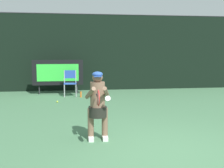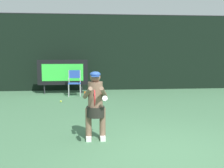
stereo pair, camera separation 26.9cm
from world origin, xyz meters
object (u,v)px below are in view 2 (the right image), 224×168
scoreboard (63,72)px  umpire_chair (74,81)px  tennis_player (95,103)px  water_bottle (85,94)px  tennis_ball_loose (61,101)px  tennis_racket (95,98)px

scoreboard → umpire_chair: 0.91m
umpire_chair → tennis_player: tennis_player is taller
scoreboard → water_bottle: bearing=-47.5°
scoreboard → umpire_chair: bearing=-51.0°
umpire_chair → water_bottle: umpire_chair is taller
scoreboard → tennis_player: 6.67m
umpire_chair → water_bottle: size_ratio=4.08×
scoreboard → umpire_chair: (0.53, -0.66, -0.33)m
umpire_chair → tennis_ball_loose: (-0.46, -1.47, -0.58)m
water_bottle → tennis_ball_loose: bearing=-129.8°
tennis_racket → scoreboard: bearing=104.4°
scoreboard → tennis_player: scoreboard is taller
umpire_chair → tennis_racket: (0.62, -6.53, 0.40)m
umpire_chair → tennis_ball_loose: 1.64m
water_bottle → tennis_player: size_ratio=0.18×
scoreboard → water_bottle: size_ratio=8.30×
scoreboard → tennis_ball_loose: scoreboard is taller
water_bottle → scoreboard: bearing=132.5°
tennis_player → tennis_ball_loose: 4.63m
umpire_chair → tennis_player: size_ratio=0.74×
tennis_player → tennis_racket: tennis_player is taller
scoreboard → umpire_chair: size_ratio=2.04×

